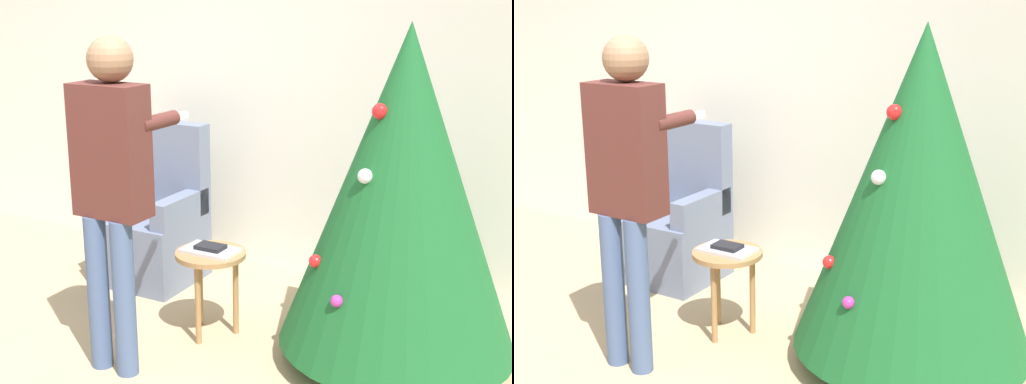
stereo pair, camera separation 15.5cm
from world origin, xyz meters
TOP-DOWN VIEW (x-y plane):
  - wall_back at (0.00, 2.23)m, footprint 8.00×0.06m
  - christmas_tree at (1.40, 1.22)m, footprint 1.31×1.31m
  - armchair at (-0.54, 1.59)m, footprint 0.66×0.62m
  - person_standing at (0.07, 0.44)m, footprint 0.42×0.57m
  - side_stool at (0.31, 1.01)m, footprint 0.42×0.42m
  - laptop at (0.31, 1.01)m, footprint 0.32×0.20m
  - book at (0.31, 1.01)m, footprint 0.17×0.12m

SIDE VIEW (x-z plane):
  - armchair at x=-0.54m, z-range -0.17..0.95m
  - side_stool at x=0.31m, z-range 0.18..0.71m
  - laptop at x=0.31m, z-range 0.53..0.55m
  - book at x=0.31m, z-range 0.55..0.58m
  - christmas_tree at x=1.40m, z-range 0.06..1.94m
  - person_standing at x=0.07m, z-range 0.19..2.00m
  - wall_back at x=0.00m, z-range 0.00..2.70m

